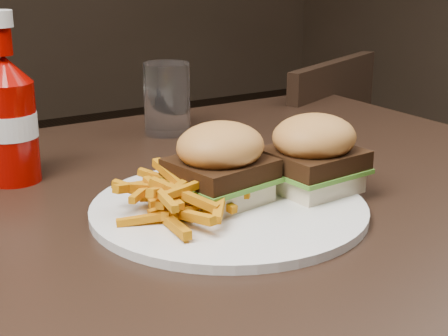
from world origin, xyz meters
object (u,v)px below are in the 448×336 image
ketchup_bottle (11,135)px  tumbler (167,99)px  plate (229,209)px  dining_table (138,219)px  chair_far (264,219)px

ketchup_bottle → tumbler: (0.27, 0.11, -0.01)m
plate → ketchup_bottle: ketchup_bottle is taller
dining_table → tumbler: 0.33m
dining_table → plate: bearing=-47.8°
dining_table → plate: plate is taller
plate → tumbler: size_ratio=2.71×
plate → dining_table: bearing=132.2°
chair_far → ketchup_bottle: (-0.65, -0.37, 0.38)m
dining_table → chair_far: dining_table is taller
chair_far → plate: size_ratio=1.16×
chair_far → plate: 0.84m
dining_table → ketchup_bottle: ketchup_bottle is taller
dining_table → ketchup_bottle: 0.20m
ketchup_bottle → tumbler: ketchup_bottle is taller
ketchup_bottle → tumbler: 0.30m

